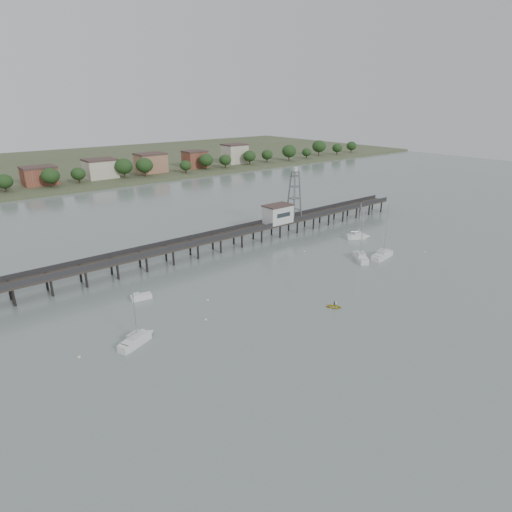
{
  "coord_description": "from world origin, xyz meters",
  "views": [
    {
      "loc": [
        -55.84,
        -29.7,
        38.02
      ],
      "look_at": [
        2.28,
        42.0,
        4.0
      ],
      "focal_mm": 30.0,
      "sensor_mm": 36.0,
      "label": 1
    }
  ],
  "objects_px": {
    "sailboat_a": "(140,338)",
    "white_tender": "(141,297)",
    "sailboat_c": "(359,256)",
    "yellow_dinghy": "(334,307)",
    "pier": "(205,240)",
    "lattice_tower": "(294,196)",
    "sailboat_d": "(385,254)",
    "sailboat_e": "(360,236)"
  },
  "relations": [
    {
      "from": "pier",
      "to": "sailboat_c",
      "type": "distance_m",
      "value": 39.5
    },
    {
      "from": "sailboat_e",
      "to": "sailboat_d",
      "type": "bearing_deg",
      "value": -88.96
    },
    {
      "from": "sailboat_d",
      "to": "sailboat_e",
      "type": "distance_m",
      "value": 15.13
    },
    {
      "from": "lattice_tower",
      "to": "sailboat_d",
      "type": "bearing_deg",
      "value": -83.84
    },
    {
      "from": "sailboat_a",
      "to": "sailboat_d",
      "type": "height_order",
      "value": "sailboat_d"
    },
    {
      "from": "yellow_dinghy",
      "to": "pier",
      "type": "bearing_deg",
      "value": 58.12
    },
    {
      "from": "pier",
      "to": "yellow_dinghy",
      "type": "height_order",
      "value": "pier"
    },
    {
      "from": "lattice_tower",
      "to": "sailboat_a",
      "type": "distance_m",
      "value": 70.59
    },
    {
      "from": "lattice_tower",
      "to": "white_tender",
      "type": "distance_m",
      "value": 59.15
    },
    {
      "from": "sailboat_d",
      "to": "white_tender",
      "type": "height_order",
      "value": "sailboat_d"
    },
    {
      "from": "lattice_tower",
      "to": "yellow_dinghy",
      "type": "distance_m",
      "value": 51.78
    },
    {
      "from": "sailboat_a",
      "to": "lattice_tower",
      "type": "bearing_deg",
      "value": 1.71
    },
    {
      "from": "pier",
      "to": "sailboat_a",
      "type": "height_order",
      "value": "sailboat_a"
    },
    {
      "from": "lattice_tower",
      "to": "sailboat_d",
      "type": "height_order",
      "value": "lattice_tower"
    },
    {
      "from": "sailboat_c",
      "to": "yellow_dinghy",
      "type": "height_order",
      "value": "sailboat_c"
    },
    {
      "from": "sailboat_a",
      "to": "white_tender",
      "type": "xyz_separation_m",
      "value": [
        6.94,
        14.96,
        -0.16
      ]
    },
    {
      "from": "sailboat_a",
      "to": "white_tender",
      "type": "relative_size",
      "value": 2.73
    },
    {
      "from": "lattice_tower",
      "to": "sailboat_a",
      "type": "xyz_separation_m",
      "value": [
        -63.3,
        -29.45,
        -10.45
      ]
    },
    {
      "from": "sailboat_d",
      "to": "white_tender",
      "type": "distance_m",
      "value": 61.78
    },
    {
      "from": "lattice_tower",
      "to": "white_tender",
      "type": "relative_size",
      "value": 3.6
    },
    {
      "from": "sailboat_d",
      "to": "pier",
      "type": "bearing_deg",
      "value": 129.63
    },
    {
      "from": "sailboat_a",
      "to": "sailboat_c",
      "type": "bearing_deg",
      "value": -21.15
    },
    {
      "from": "sailboat_e",
      "to": "sailboat_a",
      "type": "bearing_deg",
      "value": -141.91
    },
    {
      "from": "sailboat_d",
      "to": "white_tender",
      "type": "bearing_deg",
      "value": 155.85
    },
    {
      "from": "sailboat_a",
      "to": "sailboat_d",
      "type": "distance_m",
      "value": 66.61
    },
    {
      "from": "sailboat_d",
      "to": "sailboat_c",
      "type": "bearing_deg",
      "value": 143.54
    },
    {
      "from": "sailboat_c",
      "to": "pier",
      "type": "bearing_deg",
      "value": 81.61
    },
    {
      "from": "sailboat_d",
      "to": "sailboat_c",
      "type": "relative_size",
      "value": 1.09
    },
    {
      "from": "pier",
      "to": "sailboat_c",
      "type": "xyz_separation_m",
      "value": [
        28.42,
        -27.25,
        -3.15
      ]
    },
    {
      "from": "sailboat_c",
      "to": "sailboat_d",
      "type": "bearing_deg",
      "value": -81.97
    },
    {
      "from": "lattice_tower",
      "to": "white_tender",
      "type": "bearing_deg",
      "value": -165.58
    },
    {
      "from": "pier",
      "to": "sailboat_d",
      "type": "height_order",
      "value": "sailboat_d"
    },
    {
      "from": "pier",
      "to": "sailboat_a",
      "type": "relative_size",
      "value": 12.76
    },
    {
      "from": "pier",
      "to": "sailboat_e",
      "type": "height_order",
      "value": "sailboat_e"
    },
    {
      "from": "pier",
      "to": "yellow_dinghy",
      "type": "relative_size",
      "value": 54.63
    },
    {
      "from": "pier",
      "to": "sailboat_a",
      "type": "distance_m",
      "value": 43.46
    },
    {
      "from": "sailboat_a",
      "to": "white_tender",
      "type": "bearing_deg",
      "value": 41.87
    },
    {
      "from": "sailboat_e",
      "to": "yellow_dinghy",
      "type": "bearing_deg",
      "value": -119.41
    },
    {
      "from": "pier",
      "to": "lattice_tower",
      "type": "relative_size",
      "value": 9.68
    },
    {
      "from": "sailboat_a",
      "to": "sailboat_e",
      "type": "xyz_separation_m",
      "value": [
        73.6,
        12.31,
        0.0
      ]
    },
    {
      "from": "pier",
      "to": "white_tender",
      "type": "distance_m",
      "value": 28.96
    },
    {
      "from": "sailboat_e",
      "to": "lattice_tower",
      "type": "bearing_deg",
      "value": 149.6
    }
  ]
}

